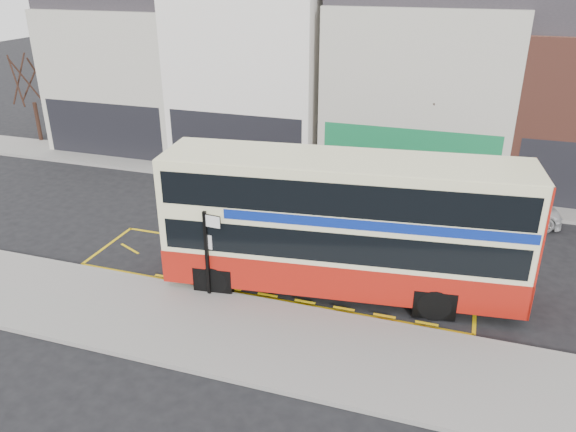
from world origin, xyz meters
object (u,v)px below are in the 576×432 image
(double_decker_bus, at_px, (344,224))
(street_tree_right, at_px, (439,111))
(car_white, at_px, (506,209))
(street_tree_left, at_px, (28,67))
(car_silver, at_px, (210,168))
(car_grey, at_px, (351,191))
(bus_stop_post, at_px, (208,246))

(double_decker_bus, relative_size, street_tree_right, 2.09)
(car_white, distance_m, street_tree_left, 27.91)
(car_white, height_order, street_tree_right, street_tree_right)
(car_silver, bearing_deg, car_grey, -78.09)
(bus_stop_post, height_order, car_silver, bus_stop_post)
(car_white, distance_m, street_tree_right, 5.69)
(double_decker_bus, xyz_separation_m, car_white, (5.43, 7.39, -1.80))
(street_tree_right, bearing_deg, car_grey, -136.50)
(car_silver, xyz_separation_m, street_tree_left, (-13.05, 2.90, 4.01))
(car_silver, relative_size, car_white, 0.82)
(car_white, relative_size, street_tree_left, 0.68)
(car_grey, height_order, street_tree_right, street_tree_right)
(double_decker_bus, xyz_separation_m, street_tree_right, (2.06, 10.64, 1.45))
(bus_stop_post, relative_size, car_silver, 0.79)
(car_silver, relative_size, car_grey, 0.98)
(car_silver, xyz_separation_m, street_tree_right, (10.96, 2.39, 3.27))
(bus_stop_post, xyz_separation_m, street_tree_right, (6.08, 12.55, 1.97))
(car_silver, xyz_separation_m, car_white, (14.32, -0.86, 0.03))
(bus_stop_post, height_order, car_grey, bus_stop_post)
(car_white, height_order, street_tree_left, street_tree_left)
(bus_stop_post, relative_size, street_tree_right, 0.52)
(car_grey, bearing_deg, double_decker_bus, 173.75)
(car_grey, distance_m, street_tree_right, 5.69)
(car_grey, relative_size, car_white, 0.83)
(double_decker_bus, bearing_deg, car_grey, 93.14)
(car_grey, bearing_deg, car_silver, 67.71)
(car_silver, relative_size, street_tree_right, 0.66)
(bus_stop_post, distance_m, car_white, 13.32)
(car_silver, distance_m, street_tree_right, 11.68)
(double_decker_bus, relative_size, street_tree_left, 1.76)
(bus_stop_post, height_order, car_white, bus_stop_post)
(car_silver, height_order, street_tree_left, street_tree_left)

